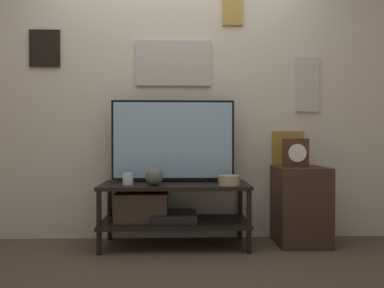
% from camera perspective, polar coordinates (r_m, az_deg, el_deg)
% --- Properties ---
extents(ground_plane, '(12.00, 12.00, 0.00)m').
position_cam_1_polar(ground_plane, '(2.98, -2.71, -16.81)').
color(ground_plane, '#4C3D2D').
extents(wall_back, '(6.40, 0.08, 2.70)m').
position_cam_1_polar(wall_back, '(3.45, -2.49, 8.34)').
color(wall_back, beige).
rests_on(wall_back, ground_plane).
extents(media_console, '(1.23, 0.49, 0.53)m').
position_cam_1_polar(media_console, '(3.18, -4.47, -9.52)').
color(media_console, black).
rests_on(media_console, ground_plane).
extents(television, '(1.05, 0.05, 0.71)m').
position_cam_1_polar(television, '(3.23, -2.91, 0.58)').
color(television, black).
rests_on(television, media_console).
extents(vase_round_glass, '(0.14, 0.14, 0.14)m').
position_cam_1_polar(vase_round_glass, '(3.03, -5.78, -4.94)').
color(vase_round_glass, '#4C5647').
rests_on(vase_round_glass, media_console).
extents(vase_wide_bowl, '(0.17, 0.17, 0.08)m').
position_cam_1_polar(vase_wide_bowl, '(3.03, 5.65, -5.54)').
color(vase_wide_bowl, tan).
rests_on(vase_wide_bowl, media_console).
extents(vase_slim_bronze, '(0.08, 0.08, 0.21)m').
position_cam_1_polar(vase_slim_bronze, '(3.33, 0.14, -3.79)').
color(vase_slim_bronze, brown).
rests_on(vase_slim_bronze, media_console).
extents(candle_jar, '(0.09, 0.09, 0.10)m').
position_cam_1_polar(candle_jar, '(3.10, -9.74, -5.26)').
color(candle_jar, silver).
rests_on(candle_jar, media_console).
extents(side_table, '(0.42, 0.42, 0.66)m').
position_cam_1_polar(side_table, '(3.37, 16.20, -8.97)').
color(side_table, '#382319').
rests_on(side_table, ground_plane).
extents(mantel_clock, '(0.20, 0.11, 0.24)m').
position_cam_1_polar(mantel_clock, '(3.30, 15.50, -1.29)').
color(mantel_clock, '#422819').
rests_on(mantel_clock, side_table).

